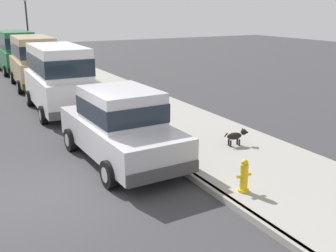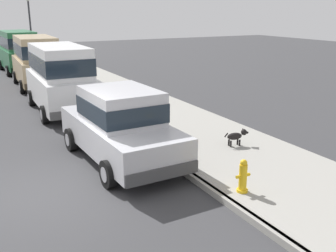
% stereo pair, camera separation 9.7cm
% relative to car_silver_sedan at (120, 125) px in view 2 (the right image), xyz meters
% --- Properties ---
extents(ground_plane, '(80.00, 80.00, 0.00)m').
position_rel_car_silver_sedan_xyz_m(ground_plane, '(-2.19, -1.02, -0.98)').
color(ground_plane, '#38383A').
extents(curb, '(0.16, 64.00, 0.14)m').
position_rel_car_silver_sedan_xyz_m(curb, '(1.01, -1.02, -0.91)').
color(curb, gray).
rests_on(curb, ground).
extents(sidewalk, '(3.60, 64.00, 0.14)m').
position_rel_car_silver_sedan_xyz_m(sidewalk, '(2.81, -1.02, -0.91)').
color(sidewalk, '#99968E').
rests_on(sidewalk, ground).
extents(car_silver_sedan, '(2.15, 4.66, 1.92)m').
position_rel_car_silver_sedan_xyz_m(car_silver_sedan, '(0.00, 0.00, 0.00)').
color(car_silver_sedan, '#BCBCC1').
rests_on(car_silver_sedan, ground).
extents(car_white_van, '(2.21, 4.94, 2.52)m').
position_rel_car_silver_sedan_xyz_m(car_white_van, '(-0.08, 6.00, 0.41)').
color(car_white_van, white).
rests_on(car_white_van, ground).
extents(car_tan_van, '(2.25, 4.96, 2.52)m').
position_rel_car_silver_sedan_xyz_m(car_tan_van, '(0.04, 11.68, 0.41)').
color(car_tan_van, tan).
rests_on(car_tan_van, ground).
extents(car_green_van, '(2.24, 4.95, 2.52)m').
position_rel_car_silver_sedan_xyz_m(car_green_van, '(-0.02, 17.30, 0.41)').
color(car_green_van, '#23663D').
rests_on(car_green_van, ground).
extents(dog_black, '(0.75, 0.27, 0.49)m').
position_rel_car_silver_sedan_xyz_m(dog_black, '(3.15, -0.78, -0.55)').
color(dog_black, black).
rests_on(dog_black, sidewalk).
extents(fire_hydrant, '(0.34, 0.24, 0.72)m').
position_rel_car_silver_sedan_xyz_m(fire_hydrant, '(1.46, -3.19, -0.51)').
color(fire_hydrant, gold).
rests_on(fire_hydrant, sidewalk).
extents(street_lamp, '(0.36, 0.36, 4.42)m').
position_rel_car_silver_sedan_xyz_m(street_lamp, '(1.36, 20.55, 1.92)').
color(street_lamp, '#2D2D33').
rests_on(street_lamp, sidewalk).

